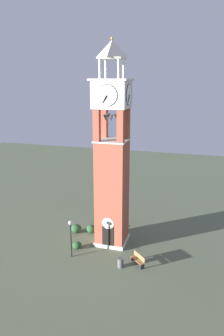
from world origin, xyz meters
TOP-DOWN VIEW (x-y plane):
  - ground at (0.00, 0.00)m, footprint 80.00×80.00m
  - clock_tower at (-0.00, -0.00)m, footprint 3.27×3.27m
  - park_bench at (3.24, -3.15)m, footprint 1.45×1.44m
  - lamp_post at (-2.73, -3.59)m, footprint 0.36×0.36m
  - trash_bin at (1.90, -3.92)m, footprint 0.52×0.52m
  - shrub_near_entry at (-2.78, -2.13)m, footprint 0.86×0.86m
  - shrub_left_of_tower at (-2.58, 1.16)m, footprint 0.93×0.93m
  - shrub_behind_bench at (-4.08, 0.80)m, footprint 1.06×1.06m

SIDE VIEW (x-z plane):
  - ground at x=0.00m, z-range 0.00..0.00m
  - shrub_near_entry at x=-2.78m, z-range 0.00..0.64m
  - trash_bin at x=1.90m, z-range 0.00..0.80m
  - shrub_left_of_tower at x=-2.58m, z-range 0.00..0.87m
  - shrub_behind_bench at x=-4.08m, z-range 0.00..0.88m
  - park_bench at x=3.24m, z-range 0.01..0.96m
  - lamp_post at x=-2.73m, z-range 0.71..4.19m
  - clock_tower at x=0.00m, z-range -1.50..17.12m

